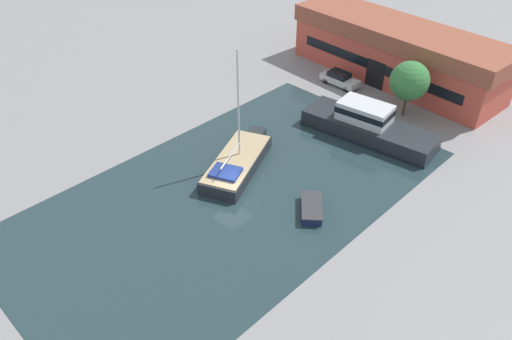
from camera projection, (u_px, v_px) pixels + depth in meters
name	position (u px, v px, depth m)	size (l,w,h in m)	color
ground_plane	(233.00, 194.00, 41.07)	(440.00, 440.00, 0.00)	gray
water_canal	(233.00, 194.00, 41.07)	(20.53, 36.64, 0.01)	#23383D
warehouse_building	(397.00, 52.00, 56.53)	(25.93, 8.98, 6.32)	#C64C3D
quay_tree_near_building	(409.00, 81.00, 49.22)	(3.93, 3.93, 5.80)	brown
parked_car	(340.00, 79.00, 56.47)	(4.56, 1.84, 1.55)	silver
sailboat_moored	(238.00, 162.00, 43.58)	(6.76, 10.21, 10.89)	#23282D
motor_cruiser	(368.00, 125.00, 47.59)	(13.37, 5.80, 3.28)	#23282D
small_dinghy	(312.00, 208.00, 39.04)	(3.51, 3.71, 0.73)	#19234C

